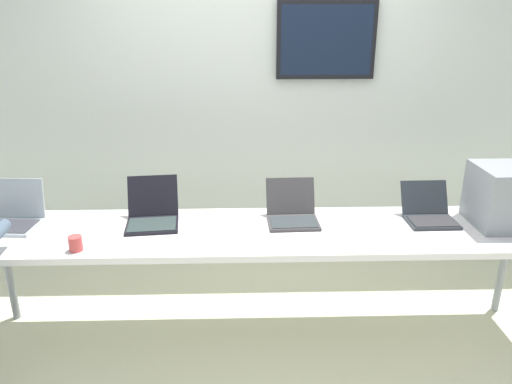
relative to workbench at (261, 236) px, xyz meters
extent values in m
cube|color=beige|center=(0.00, 0.00, -0.74)|extent=(8.00, 8.00, 0.04)
cube|color=silver|center=(0.00, 1.13, 0.65)|extent=(8.00, 0.06, 2.75)
cube|color=black|center=(0.53, 1.08, 1.10)|extent=(0.74, 0.05, 0.57)
cube|color=black|center=(0.53, 1.06, 1.10)|extent=(0.68, 0.02, 0.51)
cube|color=silver|center=(0.00, 0.00, 0.03)|extent=(3.61, 0.70, 0.04)
cylinder|color=gray|center=(-1.70, 0.25, -0.36)|extent=(0.05, 0.05, 0.73)
cylinder|color=gray|center=(1.70, 0.25, -0.36)|extent=(0.05, 0.05, 0.73)
cube|color=gray|center=(1.54, 0.04, 0.23)|extent=(0.43, 0.38, 0.37)
cube|color=#A8B4B9|center=(-1.56, 0.06, 0.06)|extent=(0.40, 0.28, 0.02)
cube|color=#34333A|center=(-1.57, 0.05, 0.07)|extent=(0.36, 0.23, 0.00)
cube|color=#A8B4B9|center=(-1.56, 0.21, 0.19)|extent=(0.38, 0.07, 0.25)
cube|color=black|center=(-1.56, 0.21, 0.19)|extent=(0.35, 0.06, 0.22)
cube|color=black|center=(-0.67, 0.06, 0.06)|extent=(0.34, 0.30, 0.02)
cube|color=#273332|center=(-0.67, 0.05, 0.07)|extent=(0.31, 0.24, 0.00)
cube|color=black|center=(-0.69, 0.25, 0.18)|extent=(0.33, 0.15, 0.24)
cube|color=black|center=(-0.69, 0.25, 0.18)|extent=(0.30, 0.13, 0.21)
cube|color=#3B3839|center=(0.21, 0.08, 0.06)|extent=(0.32, 0.25, 0.02)
cube|color=#2B3133|center=(0.21, 0.06, 0.07)|extent=(0.29, 0.20, 0.00)
cube|color=#3B3839|center=(0.20, 0.24, 0.17)|extent=(0.32, 0.12, 0.22)
cube|color=white|center=(0.20, 0.25, 0.17)|extent=(0.29, 0.10, 0.19)
cube|color=#23282D|center=(1.08, 0.06, 0.06)|extent=(0.30, 0.23, 0.02)
cube|color=#2A2A2C|center=(1.08, 0.05, 0.07)|extent=(0.28, 0.18, 0.00)
cube|color=#23282D|center=(1.08, 0.22, 0.16)|extent=(0.30, 0.12, 0.20)
cube|color=white|center=(1.08, 0.23, 0.16)|extent=(0.27, 0.10, 0.17)
cylinder|color=#C54340|center=(-1.04, -0.25, 0.09)|extent=(0.08, 0.08, 0.08)
camera|label=1|loc=(-0.11, -2.73, 1.29)|focal=34.38mm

